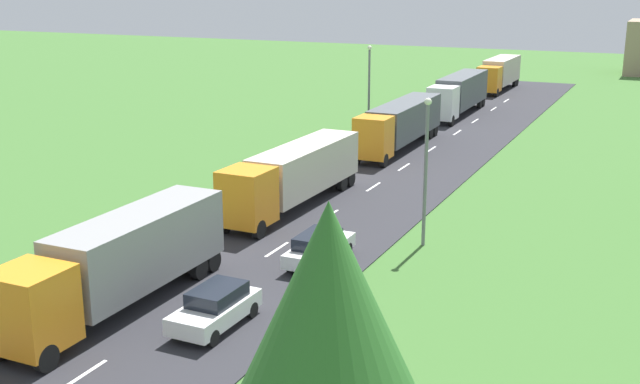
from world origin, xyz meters
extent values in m
cube|color=#2B2B30|center=(0.00, 24.50, 0.03)|extent=(10.00, 140.00, 0.06)
cube|color=white|center=(0.00, 9.10, 0.07)|extent=(0.16, 2.40, 0.01)
cube|color=white|center=(0.00, 16.12, 0.07)|extent=(0.16, 2.40, 0.01)
cube|color=white|center=(0.00, 23.30, 0.07)|extent=(0.16, 2.40, 0.01)
cube|color=white|center=(0.00, 29.69, 0.07)|extent=(0.16, 2.40, 0.01)
cube|color=white|center=(0.00, 36.67, 0.07)|extent=(0.16, 2.40, 0.01)
cube|color=white|center=(0.00, 42.72, 0.07)|extent=(0.16, 2.40, 0.01)
cube|color=white|center=(0.00, 49.23, 0.07)|extent=(0.16, 2.40, 0.01)
cube|color=white|center=(0.00, 56.94, 0.07)|extent=(0.16, 2.40, 0.01)
cube|color=white|center=(0.00, 63.23, 0.07)|extent=(0.16, 2.40, 0.01)
cube|color=white|center=(0.00, 70.91, 0.07)|extent=(0.16, 2.40, 0.01)
cube|color=white|center=(0.00, 77.02, 0.07)|extent=(0.16, 2.40, 0.01)
cube|color=orange|center=(-2.38, 9.43, 1.99)|extent=(2.44, 2.48, 2.87)
cube|color=black|center=(-2.38, 8.26, 2.51)|extent=(2.10, 0.10, 1.26)
cube|color=gray|center=(-2.38, 15.60, 2.31)|extent=(2.51, 9.16, 2.90)
cube|color=black|center=(-2.38, 15.60, 0.66)|extent=(0.91, 8.70, 0.24)
cylinder|color=black|center=(-1.33, 8.81, 0.56)|extent=(0.35, 1.00, 1.00)
cylinder|color=black|center=(-3.43, 8.81, 0.56)|extent=(0.35, 1.00, 1.00)
cylinder|color=black|center=(-1.32, 18.34, 0.56)|extent=(0.35, 1.00, 1.00)
cylinder|color=black|center=(-3.42, 18.34, 0.56)|extent=(0.35, 1.00, 1.00)
cylinder|color=black|center=(-1.32, 19.44, 0.56)|extent=(0.35, 1.00, 1.00)
cylinder|color=black|center=(-3.42, 19.44, 0.56)|extent=(0.35, 1.00, 1.00)
cube|color=orange|center=(-2.69, 25.09, 2.04)|extent=(2.48, 2.65, 2.95)
cube|color=black|center=(-2.71, 23.84, 2.57)|extent=(2.10, 0.13, 1.30)
cube|color=beige|center=(-2.58, 31.90, 2.19)|extent=(2.66, 10.35, 2.66)
cube|color=black|center=(-2.58, 31.90, 0.66)|extent=(1.05, 9.81, 0.24)
cylinder|color=black|center=(-1.65, 24.42, 0.56)|extent=(0.37, 1.01, 1.00)
cylinder|color=black|center=(-3.75, 24.45, 0.56)|extent=(0.37, 1.01, 1.00)
cylinder|color=black|center=(-1.48, 34.98, 0.56)|extent=(0.37, 1.01, 1.00)
cylinder|color=black|center=(-3.58, 35.01, 0.56)|extent=(0.37, 1.01, 1.00)
cylinder|color=black|center=(-1.46, 36.22, 0.56)|extent=(0.37, 1.01, 1.00)
cylinder|color=black|center=(-3.56, 36.25, 0.56)|extent=(0.37, 1.01, 1.00)
cube|color=orange|center=(-2.34, 42.59, 2.04)|extent=(2.46, 2.31, 2.97)
cube|color=black|center=(-2.33, 41.51, 2.58)|extent=(2.10, 0.12, 1.31)
cube|color=#4C5156|center=(-2.39, 49.81, 2.22)|extent=(2.59, 11.46, 2.73)
cube|color=black|center=(-2.39, 49.81, 0.66)|extent=(0.98, 10.88, 0.24)
cylinder|color=black|center=(-1.28, 42.03, 0.56)|extent=(0.36, 1.00, 1.00)
cylinder|color=black|center=(-3.38, 42.01, 0.56)|extent=(0.36, 1.00, 1.00)
cylinder|color=black|center=(-1.37, 53.25, 0.56)|extent=(0.36, 1.00, 1.00)
cylinder|color=black|center=(-3.47, 53.23, 0.56)|extent=(0.36, 1.00, 1.00)
cylinder|color=black|center=(-1.38, 54.62, 0.56)|extent=(0.36, 1.00, 1.00)
cylinder|color=black|center=(-3.48, 54.61, 0.56)|extent=(0.36, 1.00, 1.00)
cube|color=white|center=(-2.36, 60.28, 2.04)|extent=(2.47, 2.72, 2.95)
cube|color=black|center=(-2.35, 59.00, 2.57)|extent=(2.10, 0.12, 1.30)
cube|color=#4C5156|center=(-2.43, 67.37, 2.35)|extent=(2.61, 10.81, 2.97)
cube|color=black|center=(-2.43, 67.37, 0.66)|extent=(1.00, 10.25, 0.24)
cylinder|color=black|center=(-1.31, 59.62, 0.56)|extent=(0.36, 1.00, 1.00)
cylinder|color=black|center=(-3.41, 59.60, 0.56)|extent=(0.36, 1.00, 1.00)
cylinder|color=black|center=(-1.42, 70.61, 0.56)|extent=(0.36, 1.00, 1.00)
cylinder|color=black|center=(-3.51, 70.59, 0.56)|extent=(0.36, 1.00, 1.00)
cylinder|color=black|center=(-1.43, 71.91, 0.56)|extent=(0.36, 1.00, 1.00)
cylinder|color=black|center=(-3.53, 71.89, 0.56)|extent=(0.36, 1.00, 1.00)
cube|color=orange|center=(-2.66, 79.76, 1.95)|extent=(2.47, 2.46, 2.79)
cube|color=black|center=(-2.67, 78.60, 2.46)|extent=(2.10, 0.12, 1.23)
cube|color=beige|center=(-2.59, 85.92, 2.33)|extent=(2.61, 9.21, 2.93)
cube|color=black|center=(-2.59, 85.92, 0.66)|extent=(1.00, 8.73, 0.24)
cylinder|color=black|center=(-1.62, 79.14, 0.56)|extent=(0.36, 1.00, 1.00)
cylinder|color=black|center=(-3.72, 79.16, 0.56)|extent=(0.36, 1.00, 1.00)
cylinder|color=black|center=(-1.51, 88.66, 0.56)|extent=(0.36, 1.00, 1.00)
cylinder|color=black|center=(-3.61, 88.68, 0.56)|extent=(0.36, 1.00, 1.00)
cylinder|color=black|center=(-1.49, 89.76, 0.56)|extent=(0.36, 1.00, 1.00)
cylinder|color=black|center=(-3.59, 89.78, 0.56)|extent=(0.36, 1.00, 1.00)
cube|color=white|center=(2.05, 14.30, 0.72)|extent=(1.90, 4.21, 0.69)
cube|color=black|center=(2.05, 14.51, 1.36)|extent=(1.58, 2.36, 0.58)
cylinder|color=black|center=(2.85, 12.87, 0.38)|extent=(0.23, 0.64, 0.64)
cylinder|color=black|center=(1.21, 12.89, 0.38)|extent=(0.23, 0.64, 0.64)
cylinder|color=black|center=(2.89, 15.71, 0.38)|extent=(0.23, 0.64, 0.64)
cylinder|color=black|center=(1.26, 15.73, 0.38)|extent=(0.23, 0.64, 0.64)
cube|color=white|center=(2.74, 22.47, 0.71)|extent=(1.83, 4.59, 0.65)
cube|color=black|center=(2.74, 22.24, 1.32)|extent=(1.53, 2.57, 0.57)
cylinder|color=black|center=(1.93, 24.02, 0.38)|extent=(0.22, 0.64, 0.64)
cylinder|color=black|center=(3.54, 24.03, 0.38)|extent=(0.22, 0.64, 0.64)
cylinder|color=black|center=(1.95, 20.91, 0.38)|extent=(0.22, 0.64, 0.64)
cylinder|color=black|center=(3.55, 20.92, 0.38)|extent=(0.22, 0.64, 0.64)
cylinder|color=slate|center=(6.36, 27.21, 3.62)|extent=(0.18, 0.18, 7.24)
sphere|color=silver|center=(6.36, 27.21, 7.36)|extent=(0.36, 0.36, 0.36)
cylinder|color=slate|center=(-5.93, 50.82, 3.75)|extent=(0.18, 0.18, 7.51)
sphere|color=silver|center=(-5.93, 50.82, 7.63)|extent=(0.36, 0.36, 0.36)
cone|color=#2D6628|center=(10.54, 6.13, 5.87)|extent=(4.47, 4.47, 4.92)
camera|label=1|loc=(17.63, -9.65, 13.27)|focal=44.43mm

